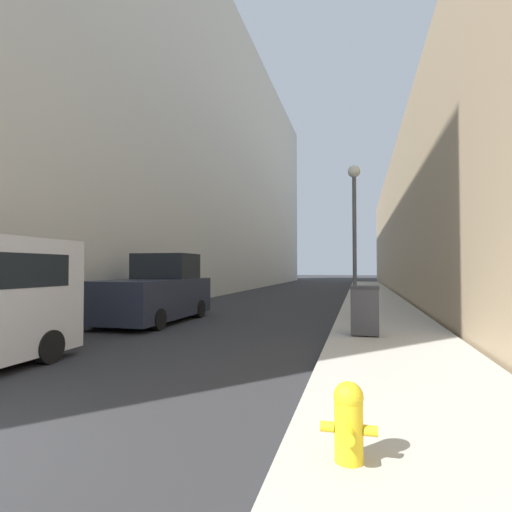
# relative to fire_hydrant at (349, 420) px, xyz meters

# --- Properties ---
(sidewalk_right) EXTENTS (3.04, 60.00, 0.16)m
(sidewalk_right) POSITION_rel_fire_hydrant_xyz_m (0.89, 16.76, -0.44)
(sidewalk_right) COLOR #B7B2A8
(sidewalk_right) RESTS_ON ground
(building_left_glass) EXTENTS (12.00, 60.00, 21.52)m
(building_left_glass) POSITION_rel_fire_hydrant_xyz_m (-14.72, 24.76, 10.24)
(building_left_glass) COLOR beige
(building_left_glass) RESTS_ON ground
(building_right_stone) EXTENTS (12.00, 60.00, 10.11)m
(building_right_stone) POSITION_rel_fire_hydrant_xyz_m (8.51, 24.76, 4.54)
(building_right_stone) COLOR tan
(building_right_stone) RESTS_ON ground
(fire_hydrant) EXTENTS (0.49, 0.37, 0.69)m
(fire_hydrant) POSITION_rel_fire_hydrant_xyz_m (0.00, 0.00, 0.00)
(fire_hydrant) COLOR yellow
(fire_hydrant) RESTS_ON sidewalk_right
(trash_bin) EXTENTS (0.69, 0.63, 1.22)m
(trash_bin) POSITION_rel_fire_hydrant_xyz_m (0.22, 6.72, 0.27)
(trash_bin) COLOR #3D3D42
(trash_bin) RESTS_ON sidewalk_right
(lamppost) EXTENTS (0.40, 0.40, 5.02)m
(lamppost) POSITION_rel_fire_hydrant_xyz_m (-0.04, 9.69, 2.80)
(lamppost) COLOR #4C4C51
(lamppost) RESTS_ON sidewalk_right
(pickup_truck) EXTENTS (2.25, 5.02, 2.34)m
(pickup_truck) POSITION_rel_fire_hydrant_xyz_m (-6.63, 8.77, 0.46)
(pickup_truck) COLOR #232838
(pickup_truck) RESTS_ON ground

